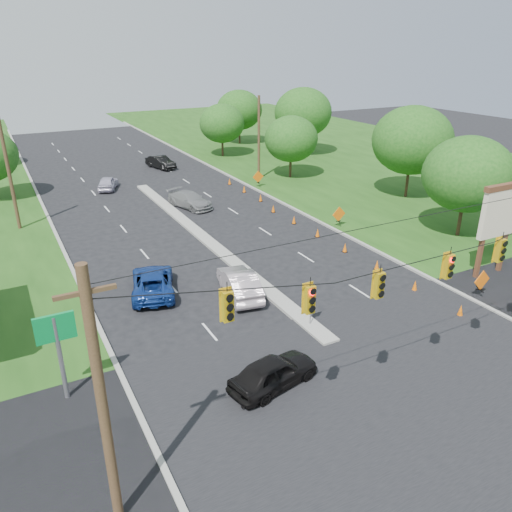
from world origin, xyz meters
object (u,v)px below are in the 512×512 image
black_sedan (274,372)px  white_sedan (239,283)px  pylon_sign (499,215)px  blue_pickup (153,282)px

black_sedan → white_sedan: size_ratio=0.88×
black_sedan → white_sedan: (2.52, 8.51, 0.07)m
pylon_sign → blue_pickup: size_ratio=1.16×
black_sedan → white_sedan: white_sedan is taller
pylon_sign → black_sedan: size_ratio=1.41×
pylon_sign → blue_pickup: 22.16m
white_sedan → blue_pickup: (-4.50, 2.76, -0.07)m
black_sedan → blue_pickup: size_ratio=0.82×
pylon_sign → black_sedan: 19.21m
white_sedan → blue_pickup: 5.28m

